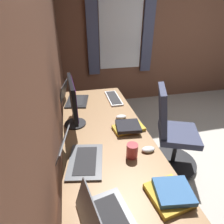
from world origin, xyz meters
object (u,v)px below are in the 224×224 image
object	(u,v)px
laptop_center	(72,98)
book_stack_far	(128,127)
laptop_leftmost	(104,218)
mouse_spare	(148,149)
book_stack_near	(171,193)
drawer_pedestal	(100,152)
coffee_mug	(132,150)
monitor_primary	(73,101)
laptop_left	(76,157)
mouse_main	(121,117)
keyboard_main	(113,98)
office_chair	(171,134)

from	to	relation	value
laptop_center	book_stack_far	xyz separation A→B (m)	(-0.70, -0.47, -0.03)
laptop_leftmost	mouse_spare	bearing A→B (deg)	-42.91
laptop_leftmost	book_stack_near	xyz separation A→B (m)	(0.06, -0.40, -0.02)
drawer_pedestal	book_stack_far	xyz separation A→B (m)	(-0.20, -0.23, 0.41)
book_stack_near	coffee_mug	bearing A→B (deg)	16.51
coffee_mug	drawer_pedestal	bearing A→B (deg)	16.49
drawer_pedestal	monitor_primary	bearing A→B (deg)	88.54
monitor_primary	laptop_left	distance (m)	0.54
mouse_main	coffee_mug	xyz separation A→B (m)	(-0.54, 0.07, 0.04)
book_stack_far	coffee_mug	xyz separation A→B (m)	(-0.33, 0.08, 0.03)
book_stack_near	book_stack_far	world-z (taller)	book_stack_near
laptop_left	laptop_leftmost	bearing A→B (deg)	-166.30
drawer_pedestal	mouse_main	size ratio (longest dim) A/B	6.68
book_stack_far	drawer_pedestal	bearing A→B (deg)	50.12
laptop_center	book_stack_near	xyz separation A→B (m)	(-1.40, -0.50, -0.02)
drawer_pedestal	laptop_leftmost	distance (m)	1.06
book_stack_near	monitor_primary	bearing A→B (deg)	28.41
mouse_main	book_stack_near	size ratio (longest dim) A/B	0.41
monitor_primary	keyboard_main	world-z (taller)	monitor_primary
laptop_left	mouse_spare	size ratio (longest dim) A/B	3.90
office_chair	keyboard_main	bearing A→B (deg)	49.44
laptop_left	mouse_main	size ratio (longest dim) A/B	3.90
drawer_pedestal	keyboard_main	bearing A→B (deg)	-28.15
laptop_center	book_stack_near	size ratio (longest dim) A/B	1.53
laptop_leftmost	mouse_spare	distance (m)	0.63
mouse_spare	book_stack_far	bearing A→B (deg)	11.53
monitor_primary	mouse_main	distance (m)	0.50
laptop_left	book_stack_far	size ratio (longest dim) A/B	1.40
laptop_center	book_stack_near	distance (m)	1.49
laptop_center	office_chair	bearing A→B (deg)	-115.53
mouse_spare	book_stack_near	size ratio (longest dim) A/B	0.41
keyboard_main	drawer_pedestal	bearing A→B (deg)	151.85
laptop_left	office_chair	xyz separation A→B (m)	(0.50, -1.06, -0.32)
coffee_mug	office_chair	size ratio (longest dim) A/B	0.13
drawer_pedestal	mouse_spare	world-z (taller)	mouse_spare
mouse_spare	monitor_primary	bearing A→B (deg)	45.64
drawer_pedestal	laptop_leftmost	world-z (taller)	laptop_leftmost
laptop_leftmost	mouse_main	size ratio (longest dim) A/B	3.47
keyboard_main	book_stack_near	world-z (taller)	book_stack_near
laptop_leftmost	office_chair	bearing A→B (deg)	-44.60
laptop_leftmost	book_stack_far	bearing A→B (deg)	-25.44
drawer_pedestal	laptop_center	bearing A→B (deg)	25.32
drawer_pedestal	mouse_main	world-z (taller)	mouse_main
laptop_center	coffee_mug	size ratio (longest dim) A/B	3.18
keyboard_main	laptop_leftmost	bearing A→B (deg)	164.97
monitor_primary	mouse_main	bearing A→B (deg)	-88.91
mouse_main	book_stack_far	distance (m)	0.21
monitor_primary	laptop_leftmost	world-z (taller)	monitor_primary
mouse_main	office_chair	xyz separation A→B (m)	(-0.02, -0.59, -0.29)
coffee_mug	monitor_primary	bearing A→B (deg)	35.38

